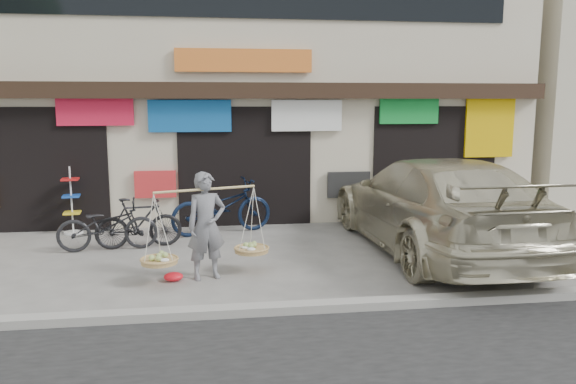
{
  "coord_description": "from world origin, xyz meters",
  "views": [
    {
      "loc": [
        -0.79,
        -9.16,
        2.84
      ],
      "look_at": [
        0.62,
        0.9,
        1.17
      ],
      "focal_mm": 35.0,
      "sensor_mm": 36.0,
      "label": 1
    }
  ],
  "objects": [
    {
      "name": "street_vendor",
      "position": [
        -0.87,
        -0.35,
        0.8
      ],
      "size": [
        2.02,
        1.02,
        1.73
      ],
      "rotation": [
        0.0,
        0.0,
        0.3
      ],
      "color": "slate",
      "rests_on": "ground"
    },
    {
      "name": "suv",
      "position": [
        3.39,
        0.77,
        0.9
      ],
      "size": [
        2.71,
        6.26,
        1.8
      ],
      "rotation": [
        0.0,
        0.0,
        3.17
      ],
      "color": "beige",
      "rests_on": "ground"
    },
    {
      "name": "shophouse_block",
      "position": [
        -0.0,
        6.42,
        3.45
      ],
      "size": [
        14.0,
        6.32,
        7.0
      ],
      "color": "beige",
      "rests_on": "ground"
    },
    {
      "name": "red_bag",
      "position": [
        -1.4,
        -0.42,
        0.07
      ],
      "size": [
        0.31,
        0.25,
        0.14
      ],
      "primitive_type": "ellipsoid",
      "color": "red",
      "rests_on": "ground"
    },
    {
      "name": "display_rack",
      "position": [
        -3.74,
        3.18,
        0.59
      ],
      "size": [
        0.4,
        0.4,
        1.45
      ],
      "rotation": [
        0.0,
        0.0,
        0.11
      ],
      "color": "silver",
      "rests_on": "ground"
    },
    {
      "name": "kerb",
      "position": [
        0.0,
        -2.0,
        0.06
      ],
      "size": [
        70.0,
        0.25,
        0.12
      ],
      "primitive_type": "cube",
      "color": "gray",
      "rests_on": "ground"
    },
    {
      "name": "bike_2",
      "position": [
        -0.56,
        2.74,
        0.58
      ],
      "size": [
        2.35,
        1.4,
        1.17
      ],
      "primitive_type": "imported",
      "rotation": [
        0.0,
        0.0,
        1.87
      ],
      "color": "black",
      "rests_on": "ground"
    },
    {
      "name": "bike_1",
      "position": [
        -2.18,
        1.75,
        0.49
      ],
      "size": [
        1.7,
        0.7,
        0.99
      ],
      "primitive_type": "imported",
      "rotation": [
        0.0,
        0.0,
        1.72
      ],
      "color": "black",
      "rests_on": "ground"
    },
    {
      "name": "ground",
      "position": [
        0.0,
        0.0,
        0.0
      ],
      "size": [
        70.0,
        70.0,
        0.0
      ],
      "primitive_type": "plane",
      "color": "gray",
      "rests_on": "ground"
    },
    {
      "name": "bike_0",
      "position": [
        -2.75,
        1.64,
        0.49
      ],
      "size": [
        1.92,
        0.84,
        0.98
      ],
      "primitive_type": "imported",
      "rotation": [
        0.0,
        0.0,
        1.67
      ],
      "color": "black",
      "rests_on": "ground"
    }
  ]
}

